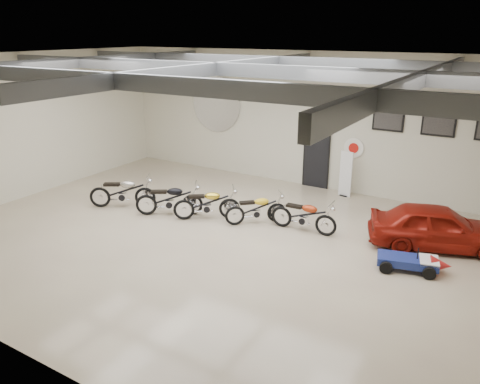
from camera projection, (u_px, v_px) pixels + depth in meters
The scene contains 18 objects.
floor at pixel (218, 240), 13.35m from camera, with size 16.00×12.00×0.01m, color #B6A98B.
ceiling at pixel (215, 59), 11.72m from camera, with size 16.00×12.00×0.01m, color gray.
back_wall at pixel (306, 120), 17.39m from camera, with size 16.00×0.02×5.00m, color beige.
left_wall at pixel (28, 126), 16.42m from camera, with size 0.02×12.00×5.00m, color beige.
ceiling_beams at pixel (216, 69), 11.80m from camera, with size 15.80×11.80×0.32m, color #595C61, non-canonical shape.
door at pixel (316, 160), 17.59m from camera, with size 0.92×0.08×2.10m, color black.
logo_plaque at pixel (216, 104), 19.20m from camera, with size 2.30×0.06×1.16m, color silver, non-canonical shape.
poster_left at pixel (389, 111), 15.71m from camera, with size 1.05×0.08×1.35m, color black, non-canonical shape.
poster_mid at pixel (440, 115), 14.93m from camera, with size 1.05×0.08×1.35m, color black, non-canonical shape.
oil_sign at pixel (354, 148), 16.69m from camera, with size 0.72×0.10×0.72m, color white, non-canonical shape.
banner_stand at pixel (346, 173), 16.64m from camera, with size 0.47×0.19×1.73m, color white, non-canonical shape.
motorcycle_silver at pixel (122, 191), 15.66m from camera, with size 2.18×0.68×1.13m, color silver, non-canonical shape.
motorcycle_black at pixel (169, 199), 15.03m from camera, with size 2.12×0.66×1.10m, color silver, non-canonical shape.
motorcycle_gold at pixel (207, 203), 14.69m from camera, with size 2.05×0.64×1.07m, color silver, non-canonical shape.
motorcycle_yellow at pixel (256, 208), 14.35m from camera, with size 1.90×0.59×0.99m, color silver, non-canonical shape.
motorcycle_red at pixel (304, 215), 13.79m from camera, with size 1.99×0.62×1.04m, color silver, non-canonical shape.
go_kart at pixel (414, 259), 11.55m from camera, with size 1.77×0.80×0.64m, color navy, non-canonical shape.
vintage_car at pixel (438, 227), 12.71m from camera, with size 3.62×1.46×1.23m, color maroon.
Camera 1 is at (6.79, -10.11, 5.67)m, focal length 35.00 mm.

